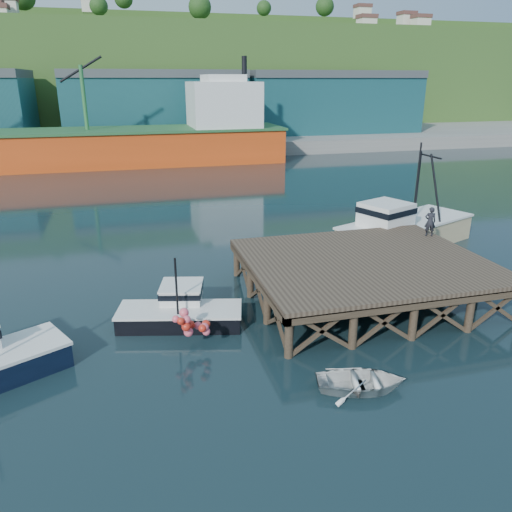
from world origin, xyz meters
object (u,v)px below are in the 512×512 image
object	(u,v)px
boat_black	(181,310)
dockworker	(430,222)
dinghy	(361,381)
trawler	(403,226)

from	to	relation	value
boat_black	dockworker	xyz separation A→B (m)	(14.98, 3.12, 2.35)
dinghy	dockworker	xyz separation A→B (m)	(9.24, 10.21, 2.66)
boat_black	trawler	bearing A→B (deg)	39.02
boat_black	dockworker	size ratio (longest dim) A/B	3.45
boat_black	dinghy	bearing A→B (deg)	-37.20
trawler	dinghy	world-z (taller)	trawler
boat_black	dinghy	world-z (taller)	boat_black
boat_black	trawler	xyz separation A→B (m)	(16.03, 7.55, 0.79)
trawler	dockworker	world-z (taller)	trawler
boat_black	dinghy	size ratio (longest dim) A/B	1.83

